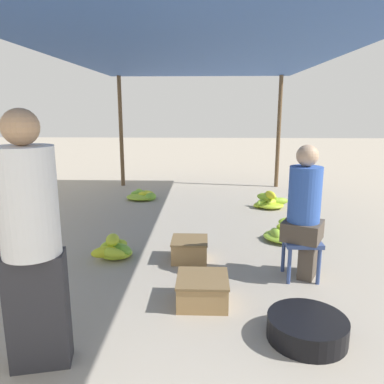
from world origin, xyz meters
The scene contains 13 objects.
canopy_post_back_left centered at (-1.62, 6.64, 1.13)m, with size 0.08×0.08×2.25m, color brown.
canopy_post_back_right centered at (1.62, 6.64, 1.13)m, with size 0.08×0.08×2.25m, color brown.
canopy_tarp centered at (0.00, 3.47, 2.27)m, with size 3.64×6.74×0.04m, color #33569E.
vendor_foreground centered at (-0.91, 0.95, 0.84)m, with size 0.41×0.41×1.61m.
stool centered at (1.06, 2.28, 0.32)m, with size 0.34×0.34×0.39m.
vendor_seated centered at (1.07, 2.28, 0.67)m, with size 0.46×0.46×1.29m.
basin_black centered at (0.86, 1.27, 0.08)m, with size 0.56×0.56×0.17m.
banana_pile_left_0 centered at (-0.86, 2.72, 0.09)m, with size 0.48×0.52×0.26m.
banana_pile_left_1 centered at (-0.99, 5.43, 0.06)m, with size 0.57×0.56×0.15m.
banana_pile_right_0 centered at (1.15, 3.36, 0.07)m, with size 0.59×0.64×0.28m.
banana_pile_right_1 centered at (1.20, 4.89, 0.10)m, with size 0.63×0.38×0.29m.
crate_near centered at (-0.03, 2.67, 0.12)m, with size 0.39×0.39×0.23m.
crate_mid centered at (0.12, 1.76, 0.12)m, with size 0.43×0.43×0.23m.
Camera 1 is at (0.13, -1.13, 1.61)m, focal length 35.00 mm.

